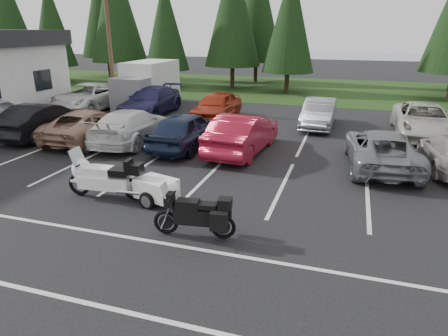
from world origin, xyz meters
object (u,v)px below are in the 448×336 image
Objects in this scene: touring_motorcycle at (105,174)px; car_near_5 at (243,133)px; adventure_motorcycle at (194,211)px; box_truck at (144,85)px; car_near_2 at (91,125)px; car_far_4 at (423,120)px; cargo_trailer at (157,191)px; car_near_1 at (43,120)px; car_near_4 at (185,130)px; car_far_2 at (216,106)px; car_near_3 at (132,126)px; car_far_1 at (151,101)px; utility_pole at (109,33)px; car_near_6 at (381,149)px; car_far_0 at (88,97)px; car_far_3 at (319,113)px.

car_near_5 is at bearing 59.88° from touring_motorcycle.
touring_motorcycle is 1.21× the size of adventure_motorcycle.
car_near_2 is (1.63, -8.29, -0.72)m from box_truck.
car_near_5 is 7.43m from adventure_motorcycle.
car_far_4 is at bearing 53.89° from adventure_motorcycle.
car_near_2 is 1.86× the size of touring_motorcycle.
touring_motorcycle is 1.66× the size of cargo_trailer.
cargo_trailer is at bearing -60.58° from box_truck.
car_near_1 is 12.70m from adventure_motorcycle.
cargo_trailer is (1.69, 0.09, -0.39)m from touring_motorcycle.
car_near_4 is at bearing 106.62° from adventure_motorcycle.
car_far_2 is at bearing -57.24° from car_near_5.
car_far_2 reaches higher than car_near_2.
car_near_1 is 1.06× the size of car_far_2.
car_near_3 is at bearing -173.43° from car_near_2.
car_near_2 is at bearing 4.23° from car_near_4.
car_near_3 is at bearing 0.71° from car_near_4.
car_near_4 is (6.34, -8.10, -0.64)m from box_truck.
touring_motorcycle reaches higher than cargo_trailer.
car_far_1 is at bearing -112.26° from car_near_1.
utility_pole reaches higher than adventure_motorcycle.
car_near_4 is at bearing -51.97° from box_truck.
car_near_6 is (10.72, -0.27, -0.05)m from car_near_3.
car_near_3 is 5.26m from car_near_5.
adventure_motorcycle is at bearing 99.76° from car_near_5.
box_truck reaches higher than car_far_0.
car_far_0 is 14.91m from touring_motorcycle.
car_near_4 is at bearing 82.93° from touring_motorcycle.
car_far_0 is at bearing -22.42° from car_near_5.
car_far_1 is at bearing -31.15° from car_near_6.
car_near_5 is 0.84× the size of car_far_0.
adventure_motorcycle is (-4.74, -7.10, -0.01)m from car_near_6.
car_far_3 is 12.16m from cargo_trailer.
touring_motorcycle is 3.79m from adventure_motorcycle.
car_near_3 is 2.69m from car_near_4.
car_far_0 is (-1.94, 6.29, 0.02)m from car_near_1.
car_far_0 reaches higher than car_near_2.
touring_motorcycle is (0.31, -11.62, -0.01)m from car_far_2.
touring_motorcycle is at bearing -58.86° from utility_pole.
car_near_2 is 15.95m from car_far_4.
car_far_0 is at bearing 125.62° from adventure_motorcycle.
utility_pole is 3.18× the size of touring_motorcycle.
car_near_2 is at bearing -54.32° from car_far_0.
car_far_4 reaches higher than car_near_3.
box_truck reaches higher than car_near_3.
car_far_4 is at bearing 67.33° from cargo_trailer.
car_far_0 is 2.58× the size of adventure_motorcycle.
car_near_6 is 1.11× the size of car_far_2.
car_far_2 reaches higher than adventure_motorcycle.
cargo_trailer is at bearing -106.88° from car_far_3.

